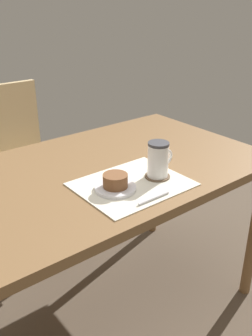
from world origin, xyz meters
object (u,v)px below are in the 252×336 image
(pastry, at_px, (115,181))
(coffee_mug, at_px, (158,159))
(pastry_plate, at_px, (115,188))
(wooden_chair, at_px, (18,163))
(dining_table, at_px, (102,184))

(pastry, distance_m, coffee_mug, 0.19)
(pastry_plate, bearing_deg, wooden_chair, 88.91)
(dining_table, distance_m, coffee_mug, 0.28)
(dining_table, relative_size, coffee_mug, 10.11)
(dining_table, bearing_deg, coffee_mug, -61.64)
(dining_table, relative_size, wooden_chair, 1.44)
(wooden_chair, xyz_separation_m, coffee_mug, (0.17, -0.94, 0.30))
(pastry, relative_size, coffee_mug, 0.66)
(dining_table, height_order, pastry, pastry)
(pastry_plate, relative_size, coffee_mug, 1.10)
(dining_table, bearing_deg, wooden_chair, 94.36)
(coffee_mug, bearing_deg, wooden_chair, 100.08)
(pastry_plate, height_order, coffee_mug, coffee_mug)
(dining_table, distance_m, pastry_plate, 0.22)
(wooden_chair, bearing_deg, pastry_plate, 88.91)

